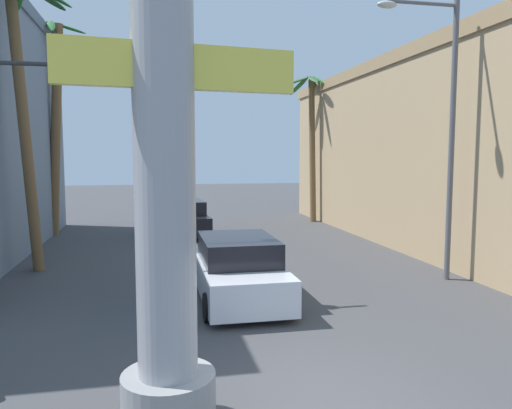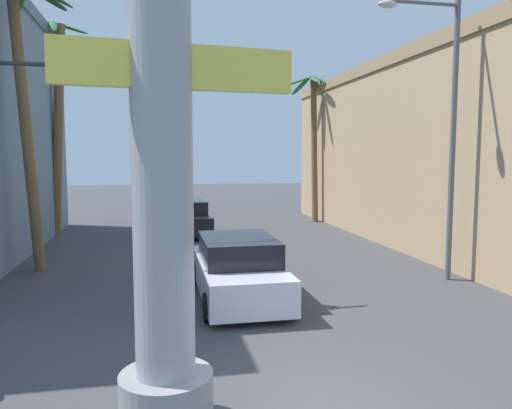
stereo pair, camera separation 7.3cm
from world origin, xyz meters
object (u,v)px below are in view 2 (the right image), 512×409
(street_lamp, at_px, (443,116))
(palm_tree_far_left, at_px, (57,115))
(car_lead, at_px, (238,270))
(palm_tree_far_right, at_px, (313,124))
(neon_sign_pole, at_px, (161,90))
(car_far, at_px, (186,218))
(palm_tree_mid_left, at_px, (24,87))
(traffic_light_mast, at_px, (57,134))

(street_lamp, relative_size, palm_tree_far_left, 0.82)
(car_lead, height_order, palm_tree_far_left, palm_tree_far_left)
(car_lead, xyz_separation_m, palm_tree_far_right, (6.39, 13.84, 4.51))
(street_lamp, height_order, palm_tree_far_left, palm_tree_far_left)
(palm_tree_far_left, bearing_deg, neon_sign_pole, -75.95)
(car_far, bearing_deg, palm_tree_far_left, 167.44)
(car_far, height_order, palm_tree_far_left, palm_tree_far_left)
(street_lamp, bearing_deg, car_lead, -173.40)
(street_lamp, bearing_deg, neon_sign_pole, -141.10)
(palm_tree_mid_left, bearing_deg, palm_tree_far_right, 38.66)
(palm_tree_far_left, bearing_deg, traffic_light_mast, -79.96)
(traffic_light_mast, relative_size, car_far, 1.31)
(neon_sign_pole, xyz_separation_m, palm_tree_mid_left, (-3.88, 9.73, 1.22))
(street_lamp, relative_size, traffic_light_mast, 1.36)
(street_lamp, xyz_separation_m, palm_tree_far_left, (-12.18, 11.10, 0.71))
(street_lamp, bearing_deg, palm_tree_far_right, 87.99)
(car_far, relative_size, palm_tree_mid_left, 0.51)
(car_lead, bearing_deg, palm_tree_far_left, 117.94)
(street_lamp, relative_size, palm_tree_mid_left, 0.90)
(traffic_light_mast, bearing_deg, palm_tree_far_right, 51.68)
(palm_tree_mid_left, bearing_deg, car_lead, -35.40)
(car_lead, relative_size, palm_tree_far_right, 0.59)
(neon_sign_pole, height_order, car_lead, neon_sign_pole)
(palm_tree_far_right, distance_m, palm_tree_mid_left, 15.59)
(car_far, bearing_deg, palm_tree_far_right, 25.14)
(car_far, height_order, palm_tree_mid_left, palm_tree_mid_left)
(traffic_light_mast, distance_m, car_far, 11.26)
(palm_tree_far_right, bearing_deg, neon_sign_pole, -113.05)
(car_far, bearing_deg, palm_tree_mid_left, -128.55)
(palm_tree_far_left, bearing_deg, palm_tree_mid_left, -86.48)
(neon_sign_pole, relative_size, traffic_light_mast, 1.66)
(car_far, xyz_separation_m, palm_tree_far_left, (-5.60, 1.25, 4.67))
(neon_sign_pole, xyz_separation_m, traffic_light_mast, (-2.34, 6.03, -0.32))
(neon_sign_pole, distance_m, palm_tree_far_left, 17.97)
(neon_sign_pole, relative_size, car_lead, 2.08)
(traffic_light_mast, bearing_deg, neon_sign_pole, -68.79)
(car_lead, xyz_separation_m, palm_tree_far_left, (-6.25, 11.78, 4.67))
(traffic_light_mast, bearing_deg, car_far, 70.54)
(car_lead, relative_size, palm_tree_far_left, 0.48)
(neon_sign_pole, height_order, palm_tree_mid_left, neon_sign_pole)
(traffic_light_mast, xyz_separation_m, car_far, (3.58, 10.13, -3.35))
(neon_sign_pole, relative_size, street_lamp, 1.22)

